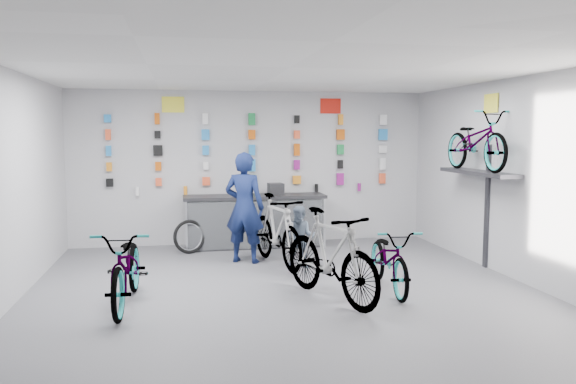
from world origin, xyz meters
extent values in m
plane|color=#535358|center=(0.00, 0.00, 0.00)|extent=(8.00, 8.00, 0.00)
plane|color=white|center=(0.00, 0.00, 3.00)|extent=(8.00, 8.00, 0.00)
plane|color=silver|center=(0.00, 4.00, 1.50)|extent=(7.00, 0.00, 7.00)
plane|color=silver|center=(0.00, -4.00, 1.50)|extent=(7.00, 0.00, 7.00)
plane|color=silver|center=(3.50, 0.00, 1.50)|extent=(0.00, 8.00, 8.00)
cube|color=black|center=(0.00, 3.55, 0.45)|extent=(2.60, 0.60, 0.90)
cube|color=silver|center=(0.00, 3.25, 0.48)|extent=(2.60, 0.02, 0.90)
cube|color=silver|center=(-1.30, 3.25, 0.48)|extent=(0.04, 0.04, 0.96)
cube|color=silver|center=(1.30, 3.25, 0.48)|extent=(0.04, 0.04, 0.96)
cube|color=black|center=(0.00, 3.55, 0.97)|extent=(2.70, 0.66, 0.06)
cube|color=black|center=(-2.70, 3.93, 1.25)|extent=(0.13, 0.06, 0.15)
cube|color=#F9552C|center=(-1.80, 3.93, 1.25)|extent=(0.12, 0.06, 0.15)
cube|color=#F9552C|center=(-0.90, 3.93, 1.25)|extent=(0.15, 0.06, 0.16)
cube|color=#1A803D|center=(0.00, 3.93, 1.25)|extent=(0.12, 0.06, 0.22)
cube|color=orange|center=(0.90, 3.93, 1.25)|extent=(0.16, 0.06, 0.16)
cube|color=#8E1777|center=(1.80, 3.93, 1.25)|extent=(0.14, 0.06, 0.24)
cube|color=#F9552C|center=(2.70, 3.93, 1.25)|extent=(0.13, 0.06, 0.21)
cube|color=orange|center=(-2.70, 3.93, 1.55)|extent=(0.10, 0.06, 0.16)
cube|color=#D5550C|center=(-1.80, 3.93, 1.55)|extent=(0.11, 0.06, 0.17)
cube|color=white|center=(-0.90, 3.93, 1.55)|extent=(0.09, 0.06, 0.15)
cube|color=#2782CF|center=(0.00, 3.93, 1.55)|extent=(0.13, 0.06, 0.24)
cube|color=#8E1777|center=(0.90, 3.93, 1.55)|extent=(0.12, 0.06, 0.19)
cube|color=black|center=(1.80, 3.93, 1.55)|extent=(0.10, 0.06, 0.17)
cube|color=white|center=(2.70, 3.93, 1.55)|extent=(0.12, 0.06, 0.23)
cube|color=#2782CF|center=(-2.70, 3.93, 1.85)|extent=(0.10, 0.06, 0.19)
cube|color=black|center=(-1.80, 3.93, 1.85)|extent=(0.17, 0.06, 0.20)
cube|color=#2782CF|center=(-0.90, 3.93, 1.85)|extent=(0.12, 0.06, 0.18)
cube|color=#2782CF|center=(0.00, 3.93, 1.85)|extent=(0.12, 0.06, 0.21)
cube|color=#D5550C|center=(0.90, 3.93, 1.85)|extent=(0.11, 0.06, 0.24)
cube|color=#1A803D|center=(1.80, 3.93, 1.85)|extent=(0.13, 0.06, 0.20)
cube|color=white|center=(2.70, 3.93, 1.85)|extent=(0.16, 0.06, 0.15)
cube|color=#F9552C|center=(-2.70, 3.93, 2.15)|extent=(0.10, 0.06, 0.20)
cube|color=black|center=(-1.80, 3.93, 2.15)|extent=(0.11, 0.06, 0.15)
cube|color=#2782CF|center=(-0.90, 3.93, 2.15)|extent=(0.15, 0.06, 0.20)
cube|color=#D5550C|center=(0.00, 3.93, 2.15)|extent=(0.13, 0.06, 0.19)
cube|color=#F9552C|center=(0.90, 3.93, 2.15)|extent=(0.12, 0.06, 0.16)
cube|color=#D5550C|center=(1.80, 3.93, 2.15)|extent=(0.16, 0.06, 0.21)
cube|color=#2782CF|center=(2.70, 3.93, 2.15)|extent=(0.18, 0.06, 0.22)
cube|color=#2782CF|center=(-2.70, 3.93, 2.45)|extent=(0.13, 0.06, 0.15)
cube|color=#D5550C|center=(-1.80, 3.93, 2.45)|extent=(0.09, 0.06, 0.21)
cube|color=white|center=(-0.90, 3.93, 2.45)|extent=(0.10, 0.06, 0.21)
cube|color=#1A803D|center=(0.00, 3.93, 2.45)|extent=(0.13, 0.06, 0.23)
cube|color=black|center=(0.90, 3.93, 2.45)|extent=(0.10, 0.06, 0.16)
cube|color=orange|center=(1.80, 3.93, 2.45)|extent=(0.09, 0.06, 0.21)
cube|color=white|center=(2.70, 3.93, 2.45)|extent=(0.15, 0.06, 0.20)
cylinder|color=white|center=(-2.20, 3.91, 1.08)|extent=(0.07, 0.07, 0.16)
cylinder|color=orange|center=(-1.30, 3.91, 1.08)|extent=(0.07, 0.07, 0.16)
cylinder|color=#8E1777|center=(0.40, 3.91, 1.08)|extent=(0.07, 0.07, 0.16)
cylinder|color=black|center=(1.30, 3.91, 1.08)|extent=(0.07, 0.07, 0.16)
cylinder|color=#8E1777|center=(2.20, 3.91, 1.08)|extent=(0.07, 0.07, 0.16)
cube|color=#333338|center=(3.30, 1.20, 1.55)|extent=(0.38, 1.90, 0.06)
cube|color=#333338|center=(3.48, 1.20, 1.00)|extent=(0.04, 0.10, 2.00)
cube|color=yellow|center=(-1.50, 3.98, 2.72)|extent=(0.42, 0.02, 0.30)
cube|color=red|center=(1.60, 3.98, 2.72)|extent=(0.42, 0.02, 0.30)
cube|color=yellow|center=(3.48, 1.20, 2.65)|extent=(0.02, 0.40, 0.30)
imported|color=gray|center=(-2.06, 0.15, 0.50)|extent=(0.78, 1.96, 1.01)
imported|color=gray|center=(0.51, -0.10, 0.60)|extent=(1.24, 2.05, 1.19)
imported|color=gray|center=(1.45, 0.21, 0.45)|extent=(0.73, 1.75, 0.90)
imported|color=gray|center=(0.16, 1.94, 0.59)|extent=(0.97, 2.03, 1.18)
imported|color=gray|center=(3.25, 1.20, 2.05)|extent=(0.63, 1.80, 0.95)
imported|color=#0F1B45|center=(-0.34, 2.29, 0.93)|extent=(0.81, 0.70, 1.87)
imported|color=slate|center=(0.50, 1.69, 0.51)|extent=(0.59, 0.52, 1.02)
torus|color=black|center=(-1.25, 3.17, 0.30)|extent=(0.62, 0.36, 0.62)
torus|color=silver|center=(-1.25, 3.17, 0.30)|extent=(0.50, 0.27, 0.50)
cube|color=black|center=(0.41, 3.55, 1.11)|extent=(0.29, 0.31, 0.22)
camera|label=1|loc=(-1.37, -7.03, 2.18)|focal=35.00mm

